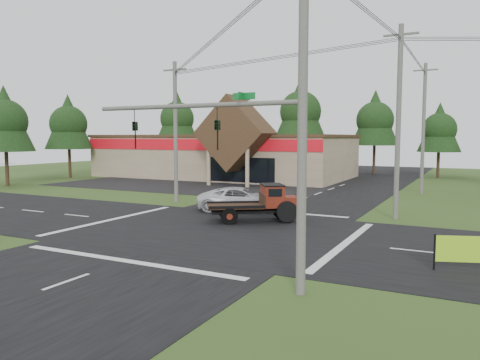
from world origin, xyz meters
The scene contains 19 objects.
ground centered at (0.00, 0.00, 0.00)m, with size 120.00×120.00×0.00m, color #2F4A1A.
road_ns centered at (0.00, 0.00, 0.01)m, with size 12.00×120.00×0.02m, color black.
road_ew centered at (0.00, 0.00, 0.01)m, with size 120.00×12.00×0.02m, color black.
parking_apron centered at (-14.00, 19.00, 0.01)m, with size 28.00×14.00×0.02m, color black.
cvs_building centered at (-15.70, 29.57, 2.78)m, with size 30.40×18.20×9.19m.
traffic_signal_mast centered at (5.82, -7.50, 4.43)m, with size 8.12×0.24×7.00m.
utility_pole_nr centered at (7.50, -7.50, 5.64)m, with size 2.00×0.30×11.00m.
utility_pole_nw centered at (-8.00, 8.00, 5.39)m, with size 2.00×0.30×10.50m.
utility_pole_ne centered at (8.00, 8.00, 5.89)m, with size 2.00×0.30×11.50m.
utility_pole_n centered at (8.00, 22.00, 5.74)m, with size 2.00×0.30×11.20m.
tree_row_a centered at (-30.00, 40.00, 8.05)m, with size 6.72×6.72×12.12m.
tree_row_b centered at (-20.00, 42.00, 6.70)m, with size 5.60×5.60×10.10m.
tree_row_c centered at (-10.00, 41.00, 8.72)m, with size 7.28×7.28×13.13m.
tree_row_d centered at (0.00, 42.00, 7.38)m, with size 6.16×6.16×11.11m.
tree_row_e centered at (8.00, 40.00, 6.03)m, with size 5.04×5.04×9.09m.
tree_side_w centered at (-32.00, 20.00, 6.70)m, with size 5.60×5.60×10.10m.
tree_side_w_near centered at (-30.00, 10.00, 6.70)m, with size 5.60×5.60×10.10m.
antique_flatbed_truck centered at (0.77, 3.32, 1.11)m, with size 2.03×5.32×2.23m, color #5E180D, non-canonical shape.
white_pickup centered at (-1.78, 6.51, 0.79)m, with size 2.61×5.67×1.58m, color silver.
Camera 1 is at (12.33, -21.14, 4.94)m, focal length 35.00 mm.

